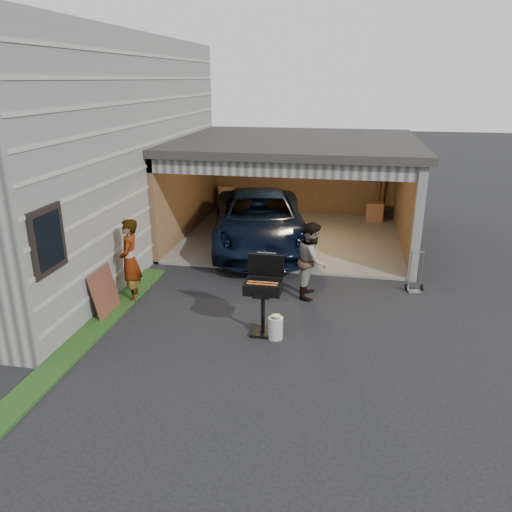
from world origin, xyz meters
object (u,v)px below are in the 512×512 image
Objects in this scene: bbq_grill at (263,289)px; plywood_panel at (105,293)px; man at (312,260)px; hand_truck at (415,284)px; minivan at (260,222)px; woman at (130,261)px; propane_tank at (275,328)px.

plywood_panel is at bearing 176.69° from bbq_grill.
hand_truck is at bearing -71.15° from man.
woman reaches higher than minivan.
woman is at bearing 161.23° from propane_tank.
man is 2.01m from bbq_grill.
plywood_panel is (-3.49, 0.36, 0.26)m from propane_tank.
man is 2.19m from propane_tank.
woman is 1.21× the size of bbq_grill.
propane_tank is at bearing 57.21° from woman.
propane_tank is 0.43× the size of plywood_panel.
plywood_panel is 6.66m from hand_truck.
propane_tank is 3.52m from plywood_panel.
plywood_panel is (-3.98, -1.68, -0.36)m from man.
propane_tank is at bearing 169.86° from man.
bbq_grill is at bearing 146.08° from propane_tank.
man is 2.43m from hand_truck.
minivan is 3.25× the size of man.
woman is 3.85m from man.
minivan is 5.20m from plywood_panel.
man is 1.11× the size of bbq_grill.
woman is 4.32× the size of propane_tank.
minivan is 3.01× the size of woman.
propane_tank is 3.83m from hand_truck.
minivan is 4.42m from woman.
bbq_grill is (3.00, -0.93, -0.02)m from woman.
bbq_grill is 1.58× the size of hand_truck.
plywood_panel is (-2.30, -4.66, -0.28)m from minivan.
bbq_grill is (0.94, -4.85, 0.13)m from minivan.
propane_tank is 0.44× the size of hand_truck.
minivan is 13.00× the size of propane_tank.
plywood_panel is at bearing 174.13° from propane_tank.
woman is 3.14m from bbq_grill.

